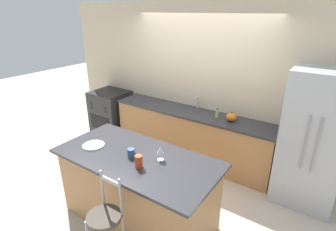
{
  "coord_description": "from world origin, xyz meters",
  "views": [
    {
      "loc": [
        2.05,
        -3.38,
        2.56
      ],
      "look_at": [
        0.09,
        -0.52,
        1.14
      ],
      "focal_mm": 28.0,
      "sensor_mm": 36.0,
      "label": 1
    }
  ],
  "objects": [
    {
      "name": "tumbler_cup",
      "position": [
        0.39,
        -1.53,
        1.01
      ],
      "size": [
        0.08,
        0.08,
        0.14
      ],
      "color": "red",
      "rests_on": "kitchen_island"
    },
    {
      "name": "kitchen_island",
      "position": [
        0.22,
        -1.38,
        0.48
      ],
      "size": [
        2.0,
        0.98,
        0.94
      ],
      "color": "#A87547",
      "rests_on": "ground_plane"
    },
    {
      "name": "wine_glass",
      "position": [
        0.5,
        -1.28,
        1.07
      ],
      "size": [
        0.08,
        0.08,
        0.18
      ],
      "color": "white",
      "rests_on": "kitchen_island"
    },
    {
      "name": "oven_range",
      "position": [
        -1.94,
        0.28,
        0.47
      ],
      "size": [
        0.73,
        0.7,
        0.95
      ],
      "color": "#28282B",
      "rests_on": "ground_plane"
    },
    {
      "name": "pumpkin_decoration",
      "position": [
        0.72,
        0.34,
        0.98
      ],
      "size": [
        0.17,
        0.17,
        0.16
      ],
      "color": "orange",
      "rests_on": "back_counter"
    },
    {
      "name": "coffee_mug",
      "position": [
        0.18,
        -1.42,
        0.99
      ],
      "size": [
        0.12,
        0.09,
        0.1
      ],
      "color": "#335689",
      "rests_on": "kitchen_island"
    },
    {
      "name": "soap_bottle",
      "position": [
        0.48,
        0.33,
        0.98
      ],
      "size": [
        0.05,
        0.05,
        0.16
      ],
      "color": "#89B260",
      "rests_on": "back_counter"
    },
    {
      "name": "bar_stool_near",
      "position": [
        0.41,
        -2.09,
        0.57
      ],
      "size": [
        0.34,
        0.34,
        1.1
      ],
      "color": "#99999E",
      "rests_on": "ground_plane"
    },
    {
      "name": "back_counter",
      "position": [
        0.0,
        0.35,
        0.46
      ],
      "size": [
        2.97,
        0.62,
        0.91
      ],
      "color": "#A87547",
      "rests_on": "ground_plane"
    },
    {
      "name": "dinner_plate",
      "position": [
        -0.4,
        -1.49,
        0.95
      ],
      "size": [
        0.28,
        0.28,
        0.02
      ],
      "color": "beige",
      "rests_on": "kitchen_island"
    },
    {
      "name": "refrigerator",
      "position": [
        1.9,
        0.27,
        0.95
      ],
      "size": [
        0.78,
        0.73,
        1.89
      ],
      "color": "#ADAFB5",
      "rests_on": "ground_plane"
    },
    {
      "name": "sink_faucet",
      "position": [
        0.0,
        0.53,
        1.05
      ],
      "size": [
        0.02,
        0.13,
        0.22
      ],
      "color": "#ADAFB5",
      "rests_on": "back_counter"
    },
    {
      "name": "ground_plane",
      "position": [
        0.0,
        0.0,
        0.0
      ],
      "size": [
        18.0,
        18.0,
        0.0
      ],
      "primitive_type": "plane",
      "color": "beige"
    },
    {
      "name": "wall_back",
      "position": [
        0.0,
        0.64,
        1.35
      ],
      "size": [
        6.0,
        0.07,
        2.7
      ],
      "color": "beige",
      "rests_on": "ground_plane"
    }
  ]
}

